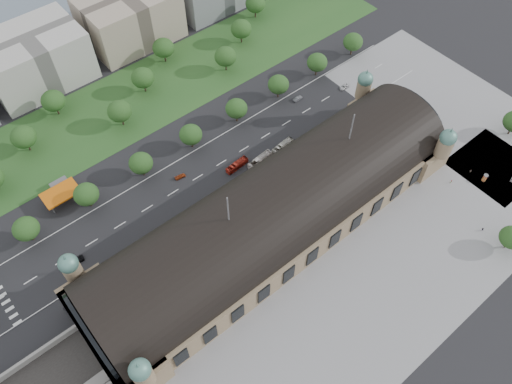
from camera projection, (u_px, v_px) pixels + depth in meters
ground at (274, 228)px, 187.53m from camera, size 900.00×900.00×0.00m
station at (275, 213)px, 179.25m from camera, size 150.00×48.40×44.30m
plaza_south at (379, 296)px, 171.21m from camera, size 190.00×48.00×0.12m
plaza_east at (446, 106)px, 226.27m from camera, size 56.00×100.00×0.12m
road_slab at (173, 193)px, 197.36m from camera, size 260.00×26.00×0.10m
grass_belt at (114, 111)px, 224.34m from camera, size 300.00×45.00×0.10m
petrol_station at (61, 189)px, 194.68m from camera, size 14.00×13.00×5.05m
office_3 at (35, 59)px, 227.28m from camera, size 45.00×32.00×24.00m
office_4 at (130, 17)px, 246.09m from camera, size 45.00×32.00×24.00m
tree_row_2 at (26, 229)px, 178.66m from camera, size 9.60×9.60×11.52m
tree_row_3 at (86, 194)px, 187.69m from camera, size 9.60×9.60×11.52m
tree_row_4 at (141, 163)px, 196.71m from camera, size 9.60×9.60×11.52m
tree_row_5 at (191, 135)px, 205.74m from camera, size 9.60×9.60×11.52m
tree_row_6 at (236, 108)px, 214.76m from camera, size 9.60×9.60×11.52m
tree_row_7 at (278, 84)px, 223.79m from camera, size 9.60×9.60×11.52m
tree_row_8 at (317, 62)px, 232.81m from camera, size 9.60×9.60×11.52m
tree_row_9 at (353, 42)px, 241.84m from camera, size 9.60×9.60×11.52m
tree_belt_4 at (23, 137)px, 204.10m from camera, size 10.40×10.40×12.48m
tree_belt_5 at (53, 101)px, 216.72m from camera, size 10.40×10.40×12.48m
tree_belt_6 at (119, 111)px, 212.91m from camera, size 10.40×10.40×12.48m
tree_belt_7 at (143, 78)px, 225.54m from camera, size 10.40×10.40×12.48m
tree_belt_8 at (163, 48)px, 238.16m from camera, size 10.40×10.40×12.48m
tree_belt_9 at (225, 57)px, 234.35m from camera, size 10.40×10.40×12.48m
tree_belt_10 at (241, 29)px, 246.97m from camera, size 10.40×10.40×12.48m
tree_belt_11 at (255, 4)px, 259.60m from camera, size 10.40×10.40×12.48m
tree_plaza_s at (512, 238)px, 177.22m from camera, size 9.00×9.00×10.64m
traffic_car_2 at (76, 260)px, 178.58m from camera, size 5.84×3.29×1.54m
traffic_car_3 at (180, 176)px, 201.33m from camera, size 4.72×2.32×1.32m
traffic_car_4 at (272, 156)px, 207.90m from camera, size 3.82×1.72×1.28m
traffic_car_5 at (298, 98)px, 227.96m from camera, size 4.94×1.89×1.61m
traffic_car_6 at (344, 87)px, 232.66m from camera, size 5.24×2.58×1.43m
parked_car_0 at (69, 304)px, 168.79m from camera, size 4.89×3.74×1.55m
parked_car_1 at (93, 288)px, 172.39m from camera, size 5.40×5.06×1.41m
parked_car_2 at (144, 247)px, 181.72m from camera, size 5.91×5.09×1.63m
parked_car_3 at (122, 269)px, 176.54m from camera, size 5.03×3.59×1.59m
parked_car_4 at (147, 253)px, 180.63m from camera, size 3.99×3.31×1.29m
parked_car_5 at (153, 238)px, 184.30m from camera, size 5.62×4.45×1.42m
parked_car_6 at (196, 210)px, 191.51m from camera, size 6.04×4.88×1.64m
bus_west at (237, 165)px, 203.80m from camera, size 10.77×3.34×2.95m
bus_mid at (260, 160)px, 205.12m from camera, size 12.26×3.83×3.36m
bus_east at (283, 146)px, 209.79m from camera, size 11.35×3.73×3.10m
advertising_column at (485, 178)px, 199.49m from camera, size 1.83×1.83×3.47m
pedestrian_0 at (451, 182)px, 199.58m from camera, size 0.85×0.58×1.60m
pedestrian_2 at (470, 171)px, 202.76m from camera, size 0.96×0.96×1.78m
pedestrian_4 at (482, 229)px, 186.29m from camera, size 0.92×1.08×1.56m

